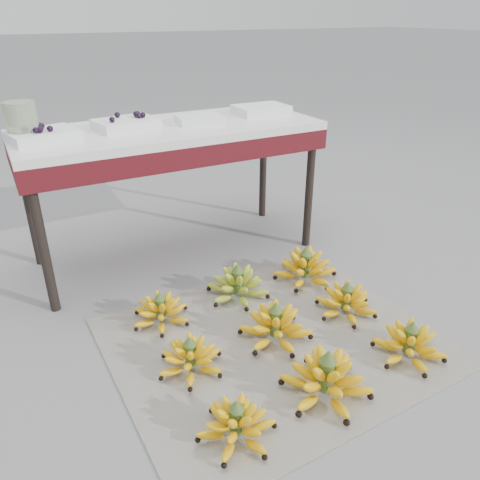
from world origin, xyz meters
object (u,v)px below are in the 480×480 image
bunch_front_right (409,344)px  tray_far_right (261,110)px  bunch_front_center (326,380)px  bunch_back_left (161,312)px  tray_left (126,123)px  bunch_back_right (305,268)px  tray_far_left (43,135)px  bunch_front_left (237,425)px  tray_right (200,119)px  vendor_table (171,142)px  newspaper_mat (274,341)px  bunch_mid_left (191,358)px  bunch_back_center (238,285)px  bunch_mid_center (275,326)px  bunch_mid_right (346,302)px  glass_jar (22,122)px

bunch_front_right → tray_far_right: size_ratio=1.22×
bunch_front_center → bunch_front_right: size_ratio=1.04×
bunch_back_left → tray_left: size_ratio=0.90×
bunch_back_right → tray_far_left: 1.33m
bunch_front_left → tray_far_left: bearing=122.8°
tray_right → vendor_table: bearing=174.5°
bunch_back_left → tray_far_right: size_ratio=0.98×
newspaper_mat → bunch_back_right: bunch_back_right is taller
bunch_front_right → vendor_table: 1.42m
newspaper_mat → tray_far_left: tray_far_left is taller
bunch_front_left → tray_far_left: 1.42m
vendor_table → tray_far_left: size_ratio=4.72×
bunch_mid_left → newspaper_mat: bearing=4.6°
bunch_mid_left → bunch_back_left: (0.00, 0.33, -0.00)m
bunch_back_center → tray_left: 0.92m
bunch_back_right → tray_right: size_ratio=1.57×
bunch_front_left → bunch_mid_center: size_ratio=1.04×
bunch_front_right → bunch_mid_left: bunch_front_right is taller
tray_right → tray_left: bearing=171.5°
bunch_front_right → bunch_mid_left: 0.83m
bunch_front_left → tray_far_left: size_ratio=1.03×
bunch_mid_center → bunch_back_left: 0.49m
bunch_mid_left → tray_far_right: (0.84, 0.94, 0.66)m
vendor_table → bunch_back_right: bearing=-51.9°
bunch_mid_left → tray_far_left: (-0.28, 0.88, 0.67)m
tray_right → tray_far_right: size_ratio=0.86×
bunch_front_right → bunch_mid_left: size_ratio=1.28×
bunch_front_left → tray_right: (0.45, 1.23, 0.66)m
bunch_front_left → bunch_mid_right: bunch_mid_right is taller
bunch_back_left → bunch_front_right: bearing=-47.9°
bunch_back_left → newspaper_mat: bearing=-50.0°
bunch_back_center → tray_far_right: tray_far_right is taller
bunch_back_right → glass_jar: size_ratio=2.28×
newspaper_mat → vendor_table: vendor_table is taller
bunch_front_center → bunch_front_right: bearing=10.2°
bunch_back_right → tray_left: (-0.65, 0.60, 0.65)m
tray_left → bunch_mid_right: bearing=-55.3°
bunch_front_center → tray_far_left: tray_far_left is taller
bunch_mid_left → glass_jar: size_ratio=1.62×
bunch_mid_center → tray_far_right: size_ratio=1.09×
bunch_front_center → bunch_mid_right: size_ratio=1.09×
bunch_back_center → tray_left: (-0.28, 0.58, 0.66)m
bunch_back_center → bunch_back_right: (0.36, -0.02, 0.00)m
bunch_front_center → vendor_table: vendor_table is taller
newspaper_mat → bunch_front_center: bearing=-90.2°
bunch_mid_center → bunch_back_right: bearing=43.7°
bunch_back_left → glass_jar: size_ratio=1.67×
bunch_front_center → tray_right: size_ratio=1.49×
vendor_table → bunch_front_left: bearing=-103.4°
glass_jar → bunch_back_right: bearing=-27.7°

